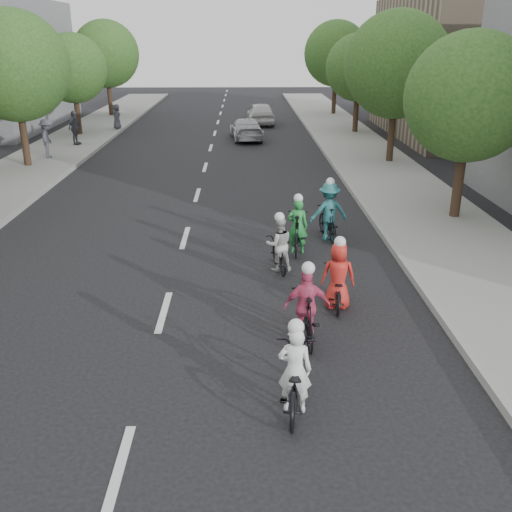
{
  "coord_description": "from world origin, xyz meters",
  "views": [
    {
      "loc": [
        1.8,
        -11.42,
        5.73
      ],
      "look_at": [
        2.07,
        0.82,
        1.0
      ],
      "focal_mm": 40.0,
      "sensor_mm": 36.0,
      "label": 1
    }
  ],
  "objects_px": {
    "cyclist_2": "(306,312)",
    "spectator_0": "(47,138)",
    "cyclist_0": "(297,230)",
    "spectator_2": "(117,117)",
    "cyclist_4": "(337,282)",
    "follow_car_lead": "(246,129)",
    "cyclist_5": "(279,249)",
    "follow_car_trail": "(261,113)",
    "cyclist_3": "(294,378)",
    "spectator_1": "(75,128)",
    "cyclist_1": "(328,216)"
  },
  "relations": [
    {
      "from": "cyclist_1",
      "to": "cyclist_5",
      "type": "xyz_separation_m",
      "value": [
        -1.62,
        -2.34,
        -0.19
      ]
    },
    {
      "from": "cyclist_5",
      "to": "cyclist_1",
      "type": "bearing_deg",
      "value": -133.31
    },
    {
      "from": "cyclist_0",
      "to": "cyclist_2",
      "type": "distance_m",
      "value": 5.09
    },
    {
      "from": "cyclist_2",
      "to": "cyclist_5",
      "type": "xyz_separation_m",
      "value": [
        -0.32,
        3.78,
        -0.08
      ]
    },
    {
      "from": "cyclist_5",
      "to": "cyclist_3",
      "type": "bearing_deg",
      "value": 80.34
    },
    {
      "from": "cyclist_4",
      "to": "cyclist_5",
      "type": "height_order",
      "value": "cyclist_4"
    },
    {
      "from": "follow_car_lead",
      "to": "spectator_1",
      "type": "bearing_deg",
      "value": 8.0
    },
    {
      "from": "cyclist_4",
      "to": "spectator_1",
      "type": "height_order",
      "value": "spectator_1"
    },
    {
      "from": "cyclist_3",
      "to": "cyclist_1",
      "type": "bearing_deg",
      "value": -94.35
    },
    {
      "from": "cyclist_5",
      "to": "cyclist_4",
      "type": "bearing_deg",
      "value": 109.31
    },
    {
      "from": "cyclist_1",
      "to": "cyclist_4",
      "type": "distance_m",
      "value": 4.58
    },
    {
      "from": "cyclist_1",
      "to": "cyclist_4",
      "type": "xyz_separation_m",
      "value": [
        -0.44,
        -4.56,
        -0.16
      ]
    },
    {
      "from": "cyclist_3",
      "to": "spectator_2",
      "type": "height_order",
      "value": "spectator_2"
    },
    {
      "from": "cyclist_2",
      "to": "spectator_0",
      "type": "height_order",
      "value": "spectator_0"
    },
    {
      "from": "cyclist_2",
      "to": "cyclist_3",
      "type": "xyz_separation_m",
      "value": [
        -0.43,
        -2.19,
        -0.08
      ]
    },
    {
      "from": "cyclist_2",
      "to": "follow_car_trail",
      "type": "relative_size",
      "value": 0.41
    },
    {
      "from": "cyclist_2",
      "to": "follow_car_trail",
      "type": "bearing_deg",
      "value": -92.57
    },
    {
      "from": "cyclist_5",
      "to": "spectator_2",
      "type": "height_order",
      "value": "spectator_2"
    },
    {
      "from": "cyclist_4",
      "to": "follow_car_trail",
      "type": "distance_m",
      "value": 28.79
    },
    {
      "from": "cyclist_4",
      "to": "spectator_2",
      "type": "distance_m",
      "value": 27.71
    },
    {
      "from": "spectator_0",
      "to": "spectator_1",
      "type": "distance_m",
      "value": 3.58
    },
    {
      "from": "cyclist_1",
      "to": "spectator_2",
      "type": "bearing_deg",
      "value": -72.58
    },
    {
      "from": "cyclist_2",
      "to": "spectator_0",
      "type": "xyz_separation_m",
      "value": [
        -10.77,
        18.07,
        0.44
      ]
    },
    {
      "from": "follow_car_lead",
      "to": "follow_car_trail",
      "type": "height_order",
      "value": "follow_car_trail"
    },
    {
      "from": "cyclist_2",
      "to": "spectator_1",
      "type": "distance_m",
      "value": 24.01
    },
    {
      "from": "cyclist_5",
      "to": "follow_car_lead",
      "type": "relative_size",
      "value": 0.37
    },
    {
      "from": "cyclist_0",
      "to": "follow_car_lead",
      "type": "distance_m",
      "value": 18.94
    },
    {
      "from": "cyclist_4",
      "to": "cyclist_5",
      "type": "distance_m",
      "value": 2.51
    },
    {
      "from": "cyclist_4",
      "to": "cyclist_5",
      "type": "xyz_separation_m",
      "value": [
        -1.18,
        2.22,
        -0.03
      ]
    },
    {
      "from": "spectator_2",
      "to": "spectator_0",
      "type": "bearing_deg",
      "value": 156.04
    },
    {
      "from": "cyclist_0",
      "to": "cyclist_5",
      "type": "height_order",
      "value": "cyclist_0"
    },
    {
      "from": "spectator_2",
      "to": "cyclist_0",
      "type": "bearing_deg",
      "value": -171.73
    },
    {
      "from": "follow_car_trail",
      "to": "spectator_1",
      "type": "height_order",
      "value": "spectator_1"
    },
    {
      "from": "spectator_0",
      "to": "spectator_1",
      "type": "bearing_deg",
      "value": -15.47
    },
    {
      "from": "cyclist_5",
      "to": "follow_car_lead",
      "type": "height_order",
      "value": "cyclist_5"
    },
    {
      "from": "cyclist_5",
      "to": "spectator_0",
      "type": "height_order",
      "value": "spectator_0"
    },
    {
      "from": "spectator_2",
      "to": "cyclist_3",
      "type": "bearing_deg",
      "value": -178.3
    },
    {
      "from": "cyclist_5",
      "to": "spectator_1",
      "type": "xyz_separation_m",
      "value": [
        -10.1,
        17.85,
        0.51
      ]
    },
    {
      "from": "follow_car_lead",
      "to": "spectator_0",
      "type": "relative_size",
      "value": 2.29
    },
    {
      "from": "cyclist_4",
      "to": "follow_car_lead",
      "type": "height_order",
      "value": "cyclist_4"
    },
    {
      "from": "cyclist_1",
      "to": "cyclist_5",
      "type": "bearing_deg",
      "value": 46.14
    },
    {
      "from": "spectator_0",
      "to": "cyclist_3",
      "type": "bearing_deg",
      "value": -162.8
    },
    {
      "from": "cyclist_4",
      "to": "follow_car_lead",
      "type": "xyz_separation_m",
      "value": [
        -1.91,
        22.43,
        0.03
      ]
    },
    {
      "from": "cyclist_2",
      "to": "cyclist_4",
      "type": "height_order",
      "value": "cyclist_2"
    },
    {
      "from": "cyclist_2",
      "to": "spectator_0",
      "type": "relative_size",
      "value": 0.96
    },
    {
      "from": "cyclist_0",
      "to": "spectator_2",
      "type": "xyz_separation_m",
      "value": [
        -9.6,
        22.24,
        0.3
      ]
    },
    {
      "from": "cyclist_4",
      "to": "follow_car_trail",
      "type": "bearing_deg",
      "value": -82.33
    },
    {
      "from": "cyclist_0",
      "to": "cyclist_4",
      "type": "height_order",
      "value": "cyclist_0"
    },
    {
      "from": "cyclist_4",
      "to": "spectator_1",
      "type": "xyz_separation_m",
      "value": [
        -11.28,
        20.07,
        0.48
      ]
    },
    {
      "from": "follow_car_lead",
      "to": "spectator_1",
      "type": "height_order",
      "value": "spectator_1"
    }
  ]
}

